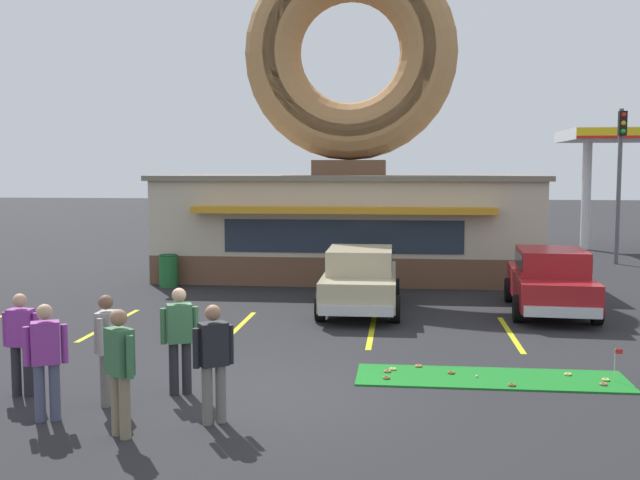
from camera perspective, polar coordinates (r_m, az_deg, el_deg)
name	(u,v)px	position (r m, az deg, el deg)	size (l,w,h in m)	color
ground_plane	(257,396)	(12.01, -4.79, -11.77)	(160.00, 160.00, 0.00)	#232326
donut_shop_building	(350,164)	(25.27, 2.27, 5.82)	(12.30, 6.75, 10.96)	brown
putting_mat	(491,378)	(13.21, 12.88, -10.23)	(4.54, 1.32, 0.03)	#197523
mini_donut_near_left	(568,374)	(13.69, 18.37, -9.68)	(0.13, 0.13, 0.04)	#E5C666
mini_donut_near_right	(512,385)	(12.78, 14.41, -10.64)	(0.13, 0.13, 0.04)	brown
mini_donut_mid_left	(418,366)	(13.65, 7.51, -9.48)	(0.13, 0.13, 0.04)	#D17F47
mini_donut_mid_centre	(603,384)	(13.27, 20.78, -10.22)	(0.13, 0.13, 0.04)	#A5724C
mini_donut_mid_right	(606,380)	(13.55, 20.94, -9.91)	(0.13, 0.13, 0.04)	#E5C666
mini_donut_far_left	(386,378)	(12.85, 5.08, -10.41)	(0.13, 0.13, 0.04)	brown
mini_donut_far_centre	(451,373)	(13.30, 9.97, -9.92)	(0.13, 0.13, 0.04)	brown
mini_donut_far_right	(393,369)	(13.40, 5.57, -9.75)	(0.13, 0.13, 0.04)	#E5C666
mini_donut_extra	(387,371)	(13.25, 5.16, -9.92)	(0.13, 0.13, 0.04)	#A5724C
golf_ball	(477,376)	(13.16, 11.85, -10.11)	(0.04, 0.04, 0.04)	white
putting_flag_pin	(617,357)	(13.51, 21.70, -8.28)	(0.13, 0.01, 0.55)	silver
car_red	(550,278)	(19.39, 17.15, -2.77)	(2.19, 4.66, 1.60)	maroon
car_champagne	(360,277)	(18.75, 3.09, -2.81)	(2.01, 4.58, 1.60)	#BCAD89
pedestrian_blue_sweater_man	(180,335)	(12.03, -10.64, -7.16)	(0.55, 0.37, 1.70)	#232328
pedestrian_hooded_kid	(46,356)	(11.29, -20.15, -8.33)	(0.55, 0.38, 1.67)	#474C66
pedestrian_leather_jacket_man	(107,344)	(11.77, -15.94, -7.63)	(0.25, 0.60, 1.68)	slate
pedestrian_clipboard_woman	(214,358)	(10.62, -8.12, -8.88)	(0.51, 0.41, 1.68)	slate
pedestrian_beanie_man	(21,340)	(12.65, -21.81, -7.07)	(0.60, 0.24, 1.63)	#232328
pedestrian_crossing_woman	(120,366)	(10.34, -15.01, -9.27)	(0.49, 0.42, 1.72)	#7F7056
trash_bin	(169,270)	(23.18, -11.47, -2.27)	(0.57, 0.57, 0.97)	#1E662D
traffic_light_pole	(620,165)	(30.10, 21.90, 5.31)	(0.28, 0.47, 5.80)	#595B60
parking_stripe_left	(110,324)	(17.91, -15.71, -6.21)	(0.12, 3.60, 0.01)	yellow
parking_stripe_mid_left	(238,327)	(17.03, -6.24, -6.64)	(0.12, 3.60, 0.01)	yellow
parking_stripe_centre	(372,331)	(16.65, 3.97, -6.90)	(0.12, 3.60, 0.01)	yellow
parking_stripe_mid_right	(511,334)	(16.81, 14.31, -6.94)	(0.12, 3.60, 0.01)	yellow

